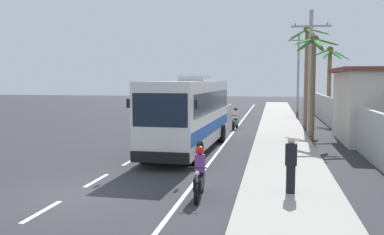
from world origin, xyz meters
TOP-DOWN VIEW (x-y plane):
  - ground_plane at (0.00, 0.00)m, footprint 160.00×160.00m
  - sidewalk_kerb at (6.80, 10.00)m, footprint 3.20×90.00m
  - lane_markings at (2.14, 14.99)m, footprint 3.68×71.97m
  - boundary_wall at (10.60, 14.00)m, footprint 0.24×60.00m
  - coach_bus_foreground at (2.04, 9.16)m, footprint 3.04×10.76m
  - coach_bus_far_lane at (-1.89, 30.46)m, footprint 3.34×12.32m
  - motorcycle_beside_bus at (3.52, 18.90)m, footprint 0.56×1.96m
  - motorcycle_trailing at (4.03, 0.64)m, footprint 0.56×1.96m
  - pedestrian_near_kerb at (6.79, 1.17)m, footprint 0.36×0.36m
  - utility_pole_mid at (8.51, 16.09)m, footprint 2.48×0.24m
  - utility_pole_far at (8.89, 35.97)m, footprint 2.26×0.24m
  - palm_nearest at (8.55, 14.12)m, footprint 2.78×2.70m
  - palm_second at (8.60, 20.25)m, footprint 3.04×3.13m
  - palm_third at (10.98, 26.45)m, footprint 3.41×3.29m

SIDE VIEW (x-z plane):
  - ground_plane at x=0.00m, z-range 0.00..0.00m
  - lane_markings at x=2.14m, z-range 0.00..0.01m
  - sidewalk_kerb at x=6.80m, z-range 0.00..0.14m
  - motorcycle_trailing at x=4.03m, z-range -0.14..1.44m
  - motorcycle_beside_bus at x=3.52m, z-range -0.15..1.46m
  - pedestrian_near_kerb at x=6.79m, z-range 0.18..1.93m
  - boundary_wall at x=10.60m, z-range 0.00..2.26m
  - coach_bus_far_lane at x=-1.89m, z-range 0.08..3.69m
  - coach_bus_foreground at x=2.04m, z-range 0.08..3.91m
  - utility_pole_mid at x=8.51m, z-range 0.23..8.26m
  - palm_third at x=10.98m, z-range 1.19..7.72m
  - palm_nearest at x=8.55m, z-range 1.42..7.71m
  - utility_pole_far at x=8.89m, z-range 0.22..9.07m
  - palm_second at x=8.60m, z-range 1.47..9.04m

